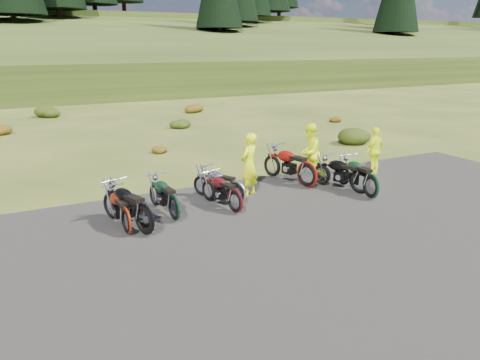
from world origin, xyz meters
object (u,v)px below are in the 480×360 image
motorcycle_0 (145,235)px  person_middle (249,165)px  motorcycle_3 (236,205)px  motorcycle_7 (370,199)px

motorcycle_0 → person_middle: size_ratio=1.16×
motorcycle_3 → motorcycle_7: 3.95m
motorcycle_3 → person_middle: size_ratio=1.01×
motorcycle_0 → motorcycle_3: motorcycle_0 is taller
motorcycle_0 → motorcycle_3: bearing=-89.9°
motorcycle_3 → motorcycle_7: bearing=-136.6°
motorcycle_0 → motorcycle_7: 6.64m
motorcycle_0 → motorcycle_7: bearing=-111.5°
motorcycle_3 → person_middle: person_middle is taller
motorcycle_0 → person_middle: (3.62, 1.53, 0.94)m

